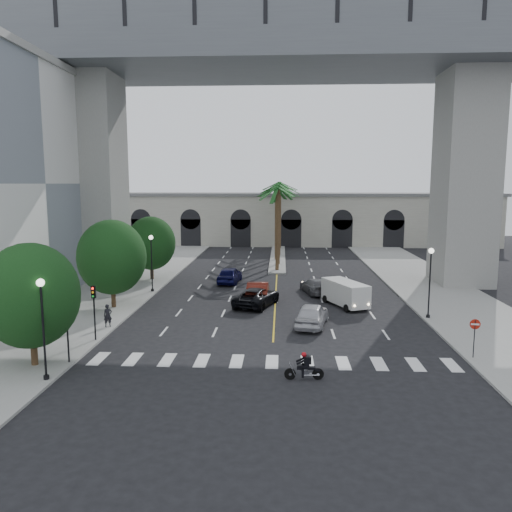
{
  "coord_description": "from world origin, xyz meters",
  "views": [
    {
      "loc": [
        0.49,
        -28.58,
        9.98
      ],
      "look_at": [
        -1.3,
        6.0,
        4.96
      ],
      "focal_mm": 35.0,
      "sensor_mm": 36.0,
      "label": 1
    }
  ],
  "objects": [
    {
      "name": "sidewalk_left",
      "position": [
        -15.0,
        15.0,
        0.07
      ],
      "size": [
        8.0,
        100.0,
        0.15
      ],
      "primitive_type": "cube",
      "color": "gray",
      "rests_on": "ground"
    },
    {
      "name": "pedestrian_b",
      "position": [
        -17.95,
        8.51,
        1.03
      ],
      "size": [
        1.07,
        0.99,
        1.76
      ],
      "primitive_type": "imported",
      "rotation": [
        0.0,
        0.0,
        -0.5
      ],
      "color": "black",
      "rests_on": "sidewalk_left"
    },
    {
      "name": "traffic_signal_far",
      "position": [
        -11.3,
        1.5,
        2.51
      ],
      "size": [
        0.25,
        0.18,
        3.65
      ],
      "color": "black",
      "rests_on": "ground"
    },
    {
      "name": "car_e",
      "position": [
        -4.74,
        20.95,
        0.84
      ],
      "size": [
        2.4,
        5.07,
        1.67
      ],
      "primitive_type": "imported",
      "rotation": [
        0.0,
        0.0,
        3.05
      ],
      "color": "#0E0E41",
      "rests_on": "ground"
    },
    {
      "name": "lamp_post_left_far",
      "position": [
        -11.4,
        16.0,
        3.22
      ],
      "size": [
        0.4,
        0.4,
        5.35
      ],
      "color": "black",
      "rests_on": "ground"
    },
    {
      "name": "median",
      "position": [
        0.0,
        38.0,
        0.1
      ],
      "size": [
        2.0,
        24.0,
        0.2
      ],
      "primitive_type": "cube",
      "color": "gray",
      "rests_on": "ground"
    },
    {
      "name": "cargo_van",
      "position": [
        5.75,
        11.68,
        1.15
      ],
      "size": [
        3.62,
        5.17,
        2.07
      ],
      "rotation": [
        0.0,
        0.0,
        0.42
      ],
      "color": "silver",
      "rests_on": "ground"
    },
    {
      "name": "palm_c",
      "position": [
        -0.2,
        36.0,
        8.91
      ],
      "size": [
        3.2,
        3.2,
        10.1
      ],
      "color": "#47331E",
      "rests_on": "ground"
    },
    {
      "name": "ground",
      "position": [
        0.0,
        0.0,
        0.0
      ],
      "size": [
        140.0,
        140.0,
        0.0
      ],
      "primitive_type": "plane",
      "color": "black",
      "rests_on": "ground"
    },
    {
      "name": "lamp_post_left_near",
      "position": [
        -11.4,
        -5.0,
        3.22
      ],
      "size": [
        0.4,
        0.4,
        5.35
      ],
      "color": "black",
      "rests_on": "ground"
    },
    {
      "name": "car_a",
      "position": [
        2.67,
        5.86,
        0.83
      ],
      "size": [
        2.9,
        5.17,
        1.66
      ],
      "primitive_type": "imported",
      "rotation": [
        0.0,
        0.0,
        2.94
      ],
      "color": "#B8B7BD",
      "rests_on": "ground"
    },
    {
      "name": "palm_b",
      "position": [
        0.1,
        32.0,
        9.37
      ],
      "size": [
        3.2,
        3.2,
        10.6
      ],
      "color": "#47331E",
      "rests_on": "ground"
    },
    {
      "name": "traffic_signal_near",
      "position": [
        -11.3,
        -2.5,
        2.51
      ],
      "size": [
        0.25,
        0.18,
        3.65
      ],
      "color": "black",
      "rests_on": "ground"
    },
    {
      "name": "car_d",
      "position": [
        3.63,
        16.49,
        0.7
      ],
      "size": [
        3.01,
        5.11,
        1.39
      ],
      "primitive_type": "imported",
      "rotation": [
        0.0,
        0.0,
        3.38
      ],
      "color": "#59595D",
      "rests_on": "ground"
    },
    {
      "name": "palm_f",
      "position": [
        0.2,
        48.0,
        9.46
      ],
      "size": [
        3.2,
        3.2,
        10.7
      ],
      "color": "#47331E",
      "rests_on": "ground"
    },
    {
      "name": "motorcycle_rider",
      "position": [
        1.76,
        -4.0,
        0.66
      ],
      "size": [
        2.04,
        0.55,
        1.47
      ],
      "rotation": [
        0.0,
        0.0,
        0.05
      ],
      "color": "black",
      "rests_on": "ground"
    },
    {
      "name": "pier_building",
      "position": [
        0.0,
        55.0,
        4.27
      ],
      "size": [
        71.0,
        10.5,
        8.5
      ],
      "color": "beige",
      "rests_on": "ground"
    },
    {
      "name": "palm_a",
      "position": [
        0.0,
        28.0,
        9.1
      ],
      "size": [
        3.2,
        3.2,
        10.3
      ],
      "color": "#47331E",
      "rests_on": "ground"
    },
    {
      "name": "car_b",
      "position": [
        -1.5,
        13.39,
        0.84
      ],
      "size": [
        1.82,
        5.12,
        1.68
      ],
      "primitive_type": "imported",
      "rotation": [
        0.0,
        0.0,
        3.13
      ],
      "color": "#561911",
      "rests_on": "ground"
    },
    {
      "name": "palm_d",
      "position": [
        0.15,
        40.0,
        9.65
      ],
      "size": [
        3.2,
        3.2,
        10.9
      ],
      "color": "#47331E",
      "rests_on": "ground"
    },
    {
      "name": "lamp_post_right",
      "position": [
        11.4,
        8.0,
        3.22
      ],
      "size": [
        0.4,
        0.4,
        5.35
      ],
      "color": "black",
      "rests_on": "ground"
    },
    {
      "name": "sidewalk_right",
      "position": [
        15.0,
        15.0,
        0.07
      ],
      "size": [
        8.0,
        100.0,
        0.15
      ],
      "primitive_type": "cube",
      "color": "gray",
      "rests_on": "ground"
    },
    {
      "name": "street_tree_near",
      "position": [
        -13.0,
        -3.0,
        4.02
      ],
      "size": [
        5.2,
        5.2,
        6.89
      ],
      "color": "#382616",
      "rests_on": "ground"
    },
    {
      "name": "palm_e",
      "position": [
        -0.1,
        44.0,
        9.19
      ],
      "size": [
        3.2,
        3.2,
        10.4
      ],
      "color": "#47331E",
      "rests_on": "ground"
    },
    {
      "name": "street_tree_far",
      "position": [
        -13.0,
        22.0,
        3.9
      ],
      "size": [
        5.04,
        5.04,
        6.68
      ],
      "color": "#382616",
      "rests_on": "ground"
    },
    {
      "name": "pedestrian_a",
      "position": [
        -11.5,
        4.41,
        0.94
      ],
      "size": [
        0.69,
        0.63,
        1.59
      ],
      "primitive_type": "imported",
      "rotation": [
        0.0,
        0.0,
        0.55
      ],
      "color": "black",
      "rests_on": "sidewalk_left"
    },
    {
      "name": "do_not_enter_sign",
      "position": [
        11.48,
        -0.61,
        1.74
      ],
      "size": [
        0.59,
        0.11,
        2.4
      ],
      "rotation": [
        0.0,
        0.0,
        -0.14
      ],
      "color": "black",
      "rests_on": "ground"
    },
    {
      "name": "bridge",
      "position": [
        3.42,
        22.0,
        18.51
      ],
      "size": [
        75.0,
        13.0,
        26.0
      ],
      "color": "gray",
      "rests_on": "ground"
    },
    {
      "name": "street_tree_mid",
      "position": [
        -13.0,
        10.0,
        4.21
      ],
      "size": [
        5.44,
        5.44,
        7.21
      ],
      "color": "#382616",
      "rests_on": "ground"
    },
    {
      "name": "car_c",
      "position": [
        -1.52,
        11.56,
        0.76
      ],
      "size": [
        4.14,
        6.0,
        1.52
      ],
      "primitive_type": "imported",
      "rotation": [
        0.0,
        0.0,
        2.82
      ],
      "color": "black",
      "rests_on": "ground"
    }
  ]
}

